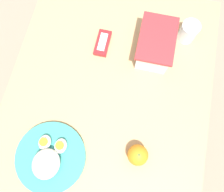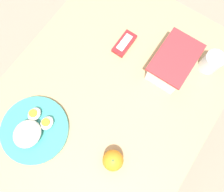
# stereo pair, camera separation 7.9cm
# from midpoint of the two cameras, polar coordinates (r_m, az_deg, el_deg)

# --- Properties ---
(ground_plane) EXTENTS (10.00, 10.00, 0.00)m
(ground_plane) POSITION_cam_midpoint_polar(r_m,az_deg,el_deg) (1.51, 0.22, -8.26)
(ground_plane) COLOR gray
(table) EXTENTS (1.09, 0.77, 0.71)m
(table) POSITION_cam_midpoint_polar(r_m,az_deg,el_deg) (0.89, 0.37, -3.36)
(table) COLOR tan
(table) RESTS_ON ground_plane
(food_container) EXTENTS (0.20, 0.13, 0.10)m
(food_container) POSITION_cam_midpoint_polar(r_m,az_deg,el_deg) (0.86, 18.03, 7.61)
(food_container) COLOR white
(food_container) RESTS_ON table
(orange_fruit) EXTENTS (0.07, 0.07, 0.07)m
(orange_fruit) POSITION_cam_midpoint_polar(r_m,az_deg,el_deg) (0.76, 3.32, -17.01)
(orange_fruit) COLOR orange
(orange_fruit) RESTS_ON table
(rice_plate) EXTENTS (0.24, 0.24, 0.07)m
(rice_plate) POSITION_cam_midpoint_polar(r_m,az_deg,el_deg) (0.82, -17.34, -8.98)
(rice_plate) COLOR teal
(rice_plate) RESTS_ON table
(candy_bar) EXTENTS (0.11, 0.05, 0.02)m
(candy_bar) POSITION_cam_midpoint_polar(r_m,az_deg,el_deg) (0.90, 5.80, 13.07)
(candy_bar) COLOR red
(candy_bar) RESTS_ON table
(drinking_glass) EXTENTS (0.07, 0.07, 0.08)m
(drinking_glass) POSITION_cam_midpoint_polar(r_m,az_deg,el_deg) (0.92, 26.79, 7.42)
(drinking_glass) COLOR silver
(drinking_glass) RESTS_ON table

